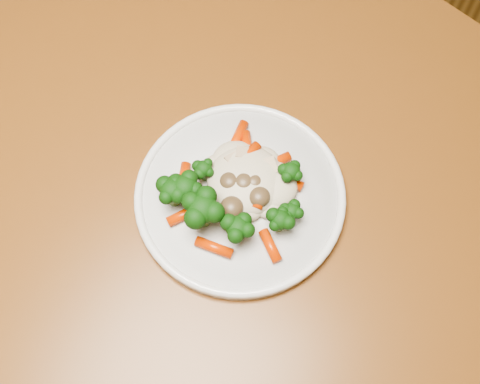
{
  "coord_description": "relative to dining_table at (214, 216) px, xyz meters",
  "views": [
    {
      "loc": [
        0.29,
        -0.18,
        1.4
      ],
      "look_at": [
        0.15,
        0.07,
        0.77
      ],
      "focal_mm": 45.0,
      "sensor_mm": 36.0,
      "label": 1
    }
  ],
  "objects": [
    {
      "name": "meal",
      "position": [
        0.03,
        -0.01,
        0.12
      ],
      "size": [
        0.16,
        0.17,
        0.05
      ],
      "color": "beige",
      "rests_on": "plate"
    },
    {
      "name": "plate",
      "position": [
        0.04,
        0.0,
        0.1
      ],
      "size": [
        0.24,
        0.24,
        0.01
      ],
      "primitive_type": "cylinder",
      "color": "white",
      "rests_on": "dining_table"
    },
    {
      "name": "dining_table",
      "position": [
        0.0,
        0.0,
        0.0
      ],
      "size": [
        1.46,
        1.16,
        0.75
      ],
      "rotation": [
        0.0,
        0.0,
        -0.27
      ],
      "color": "brown",
      "rests_on": "ground"
    }
  ]
}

